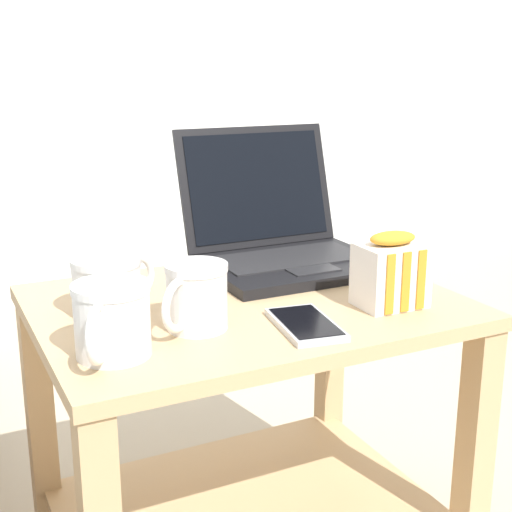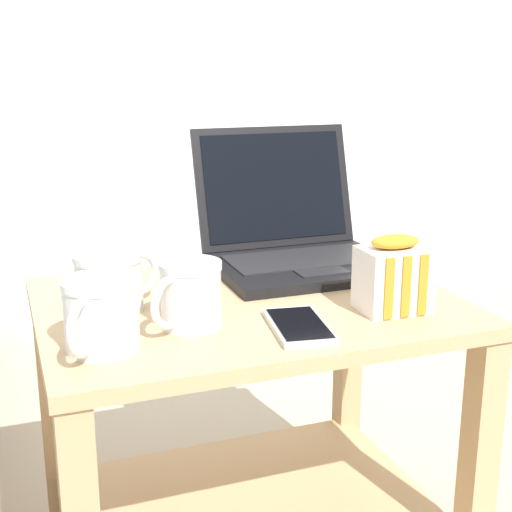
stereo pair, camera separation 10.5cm
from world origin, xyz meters
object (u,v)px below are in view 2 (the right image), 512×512
object	(u,v)px
mug_mid_center	(100,311)
snack_bag	(393,276)
mug_front_right	(110,278)
laptop	(295,239)
cell_phone	(299,326)
mug_front_left	(189,291)

from	to	relation	value
mug_mid_center	snack_bag	xyz separation A→B (m)	(0.43, 0.00, 0.00)
mug_front_right	laptop	bearing A→B (deg)	19.99
cell_phone	mug_front_left	bearing A→B (deg)	155.67
mug_mid_center	mug_front_left	bearing A→B (deg)	17.97
mug_front_left	mug_front_right	size ratio (longest dim) A/B	0.84
mug_mid_center	cell_phone	world-z (taller)	mug_mid_center
mug_front_left	cell_phone	bearing A→B (deg)	-24.33
laptop	mug_front_right	bearing A→B (deg)	-160.01
mug_front_left	mug_front_right	distance (m)	0.14
laptop	cell_phone	world-z (taller)	laptop
mug_front_left	mug_mid_center	bearing A→B (deg)	-162.03
mug_front_left	mug_mid_center	size ratio (longest dim) A/B	0.89
laptop	cell_phone	distance (m)	0.33
mug_mid_center	cell_phone	bearing A→B (deg)	-4.52
snack_bag	cell_phone	xyz separation A→B (m)	(-0.16, -0.03, -0.05)
mug_front_right	cell_phone	bearing A→B (deg)	-37.30
mug_front_left	mug_mid_center	xyz separation A→B (m)	(-0.13, -0.04, 0.00)
laptop	mug_front_right	xyz separation A→B (m)	(-0.35, -0.13, 0.00)
mug_front_right	cell_phone	size ratio (longest dim) A/B	0.91
mug_front_right	mug_mid_center	distance (m)	0.16
snack_bag	cell_phone	bearing A→B (deg)	-171.14
laptop	snack_bag	xyz separation A→B (m)	(0.04, -0.28, 0.00)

